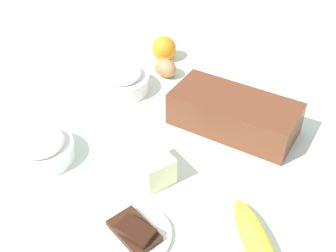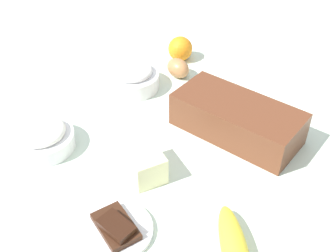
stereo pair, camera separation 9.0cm
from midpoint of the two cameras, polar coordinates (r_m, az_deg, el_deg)
name	(u,v)px [view 2 (the right image)]	position (r m, az deg, el deg)	size (l,w,h in m)	color
ground_plane	(168,143)	(0.93, 2.76, -2.51)	(2.40, 2.40, 0.02)	silver
loaf_pan	(237,118)	(0.94, 12.12, 0.93)	(0.29, 0.16, 0.08)	brown
flour_bowl	(42,137)	(0.92, -14.18, -1.57)	(0.14, 0.14, 0.06)	white
sugar_bowl	(132,77)	(1.08, -2.57, 6.64)	(0.14, 0.14, 0.07)	white
banana	(235,252)	(0.72, 12.85, -16.61)	(0.19, 0.04, 0.04)	yellow
orange_fruit	(180,49)	(1.20, 3.86, 10.43)	(0.07, 0.07, 0.07)	orange
butter_block	(144,163)	(0.83, -0.20, -5.23)	(0.09, 0.06, 0.06)	#F4EDB2
egg_near_butter	(178,68)	(1.13, 3.68, 7.83)	(0.05, 0.05, 0.07)	#B17748
chocolate_plate	(116,229)	(0.75, -3.61, -14.02)	(0.13, 0.13, 0.03)	white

